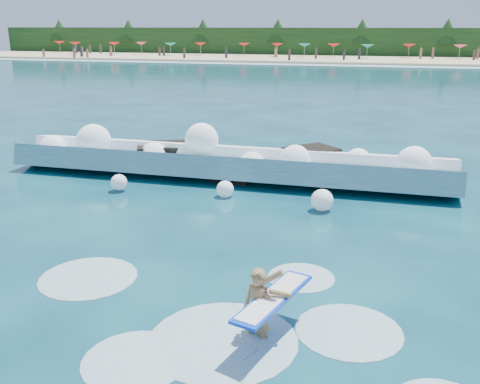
# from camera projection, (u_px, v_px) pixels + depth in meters

# --- Properties ---
(ground) EXTENTS (200.00, 200.00, 0.00)m
(ground) POSITION_uv_depth(u_px,v_px,m) (160.00, 257.00, 13.10)
(ground) COLOR #082E42
(ground) RESTS_ON ground
(beach) EXTENTS (140.00, 20.00, 0.40)m
(beach) POSITION_uv_depth(u_px,v_px,m) (355.00, 60.00, 84.91)
(beach) COLOR tan
(beach) RESTS_ON ground
(wet_band) EXTENTS (140.00, 5.00, 0.08)m
(wet_band) POSITION_uv_depth(u_px,v_px,m) (350.00, 65.00, 74.82)
(wet_band) COLOR silver
(wet_band) RESTS_ON ground
(treeline) EXTENTS (140.00, 4.00, 5.00)m
(treeline) POSITION_uv_depth(u_px,v_px,m) (360.00, 43.00, 93.44)
(treeline) COLOR black
(treeline) RESTS_ON ground
(breaking_wave) EXTENTS (16.34, 2.62, 1.41)m
(breaking_wave) POSITION_uv_depth(u_px,v_px,m) (226.00, 164.00, 19.87)
(breaking_wave) COLOR teal
(breaking_wave) RESTS_ON ground
(rock_cluster) EXTENTS (8.12, 3.07, 1.24)m
(rock_cluster) POSITION_uv_depth(u_px,v_px,m) (229.00, 163.00, 20.51)
(rock_cluster) COLOR black
(rock_cluster) RESTS_ON ground
(surfer_with_board) EXTENTS (1.18, 2.84, 1.62)m
(surfer_with_board) POSITION_uv_depth(u_px,v_px,m) (261.00, 308.00, 9.57)
(surfer_with_board) COLOR #A0774B
(surfer_with_board) RESTS_ON ground
(wave_spray) EXTENTS (14.78, 4.27, 1.97)m
(wave_spray) POSITION_uv_depth(u_px,v_px,m) (210.00, 153.00, 19.69)
(wave_spray) COLOR white
(wave_spray) RESTS_ON ground
(surf_foam) EXTENTS (9.29, 5.54, 0.14)m
(surf_foam) POSITION_uv_depth(u_px,v_px,m) (219.00, 325.00, 10.15)
(surf_foam) COLOR silver
(surf_foam) RESTS_ON ground
(beach_umbrellas) EXTENTS (113.21, 6.71, 0.50)m
(beach_umbrellas) POSITION_uv_depth(u_px,v_px,m) (357.00, 46.00, 85.89)
(beach_umbrellas) COLOR red
(beach_umbrellas) RESTS_ON ground
(beachgoers) EXTENTS (101.36, 13.83, 1.92)m
(beachgoers) POSITION_uv_depth(u_px,v_px,m) (434.00, 55.00, 80.10)
(beachgoers) COLOR #3F332D
(beachgoers) RESTS_ON ground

